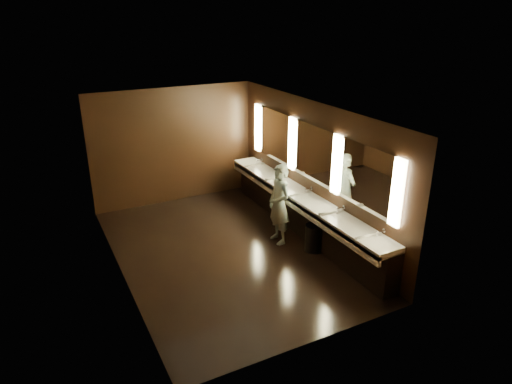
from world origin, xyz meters
TOP-DOWN VIEW (x-y plane):
  - floor at (0.00, 0.00)m, footprint 6.00×6.00m
  - ceiling at (0.00, 0.00)m, footprint 4.00×6.00m
  - wall_back at (0.00, 3.00)m, footprint 4.00×0.02m
  - wall_front at (0.00, -3.00)m, footprint 4.00×0.02m
  - wall_left at (-2.00, 0.00)m, footprint 0.02×6.00m
  - wall_right at (2.00, 0.00)m, footprint 0.02×6.00m
  - sink_counter at (1.79, 0.00)m, footprint 0.55×5.40m
  - mirror_band at (1.98, -0.00)m, footprint 0.06×5.03m
  - person at (1.15, -0.10)m, footprint 0.40×0.61m
  - trash_bin at (1.58, -0.76)m, footprint 0.40×0.40m

SIDE VIEW (x-z plane):
  - floor at x=0.00m, z-range 0.00..0.00m
  - trash_bin at x=1.58m, z-range 0.00..0.55m
  - sink_counter at x=1.79m, z-range -0.01..1.00m
  - person at x=1.15m, z-range 0.00..1.66m
  - wall_back at x=0.00m, z-range 0.00..2.80m
  - wall_front at x=0.00m, z-range 0.00..2.80m
  - wall_left at x=-2.00m, z-range 0.00..2.80m
  - wall_right at x=2.00m, z-range 0.00..2.80m
  - mirror_band at x=1.98m, z-range 1.17..2.32m
  - ceiling at x=0.00m, z-range 2.79..2.81m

